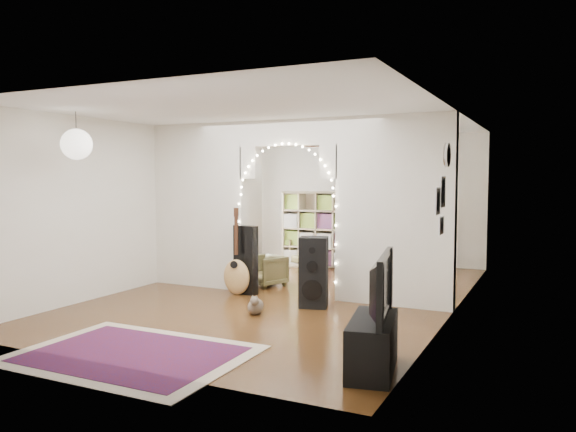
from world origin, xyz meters
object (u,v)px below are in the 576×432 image
at_px(dining_chair_right, 266,271).
at_px(dining_table, 373,232).
at_px(bookcase, 318,229).
at_px(dining_chair_left, 309,252).
at_px(media_console, 373,345).
at_px(acoustic_guitar, 236,263).
at_px(floor_speaker, 314,272).

bearing_deg(dining_chair_right, dining_table, 95.57).
height_order(bookcase, dining_table, bookcase).
xyz_separation_m(dining_chair_left, dining_chair_right, (0.23, -2.32, -0.02)).
bearing_deg(dining_chair_right, media_console, -26.21).
bearing_deg(media_console, dining_chair_right, 120.83).
height_order(acoustic_guitar, media_console, acoustic_guitar).
bearing_deg(acoustic_guitar, dining_chair_left, 77.54).
distance_m(acoustic_guitar, dining_chair_left, 3.14).
distance_m(media_console, dining_chair_left, 6.32).
bearing_deg(bookcase, floor_speaker, -91.80).
distance_m(floor_speaker, dining_chair_right, 1.71).
distance_m(floor_speaker, media_console, 2.64).
relative_size(media_console, dining_table, 0.75).
distance_m(media_console, dining_chair_right, 4.29).
relative_size(acoustic_guitar, dining_chair_left, 1.89).
relative_size(dining_chair_left, dining_chair_right, 1.07).
xyz_separation_m(floor_speaker, bookcase, (-1.33, 3.37, 0.28)).
bearing_deg(dining_chair_right, bookcase, 112.38).
distance_m(media_console, dining_table, 6.57).
height_order(acoustic_guitar, floor_speaker, acoustic_guitar).
distance_m(acoustic_guitar, floor_speaker, 1.43).
bearing_deg(dining_chair_left, dining_chair_right, -63.42).
bearing_deg(floor_speaker, media_console, -70.70).
bearing_deg(bookcase, dining_table, 15.55).
bearing_deg(media_console, acoustic_guitar, 129.95).
height_order(floor_speaker, bookcase, bookcase).
distance_m(acoustic_guitar, dining_chair_right, 0.85).
bearing_deg(bookcase, media_console, -86.00).
relative_size(acoustic_guitar, bookcase, 0.75).
distance_m(floor_speaker, bookcase, 3.64).
xyz_separation_m(floor_speaker, dining_table, (-0.41, 4.12, 0.19)).
height_order(acoustic_guitar, bookcase, bookcase).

